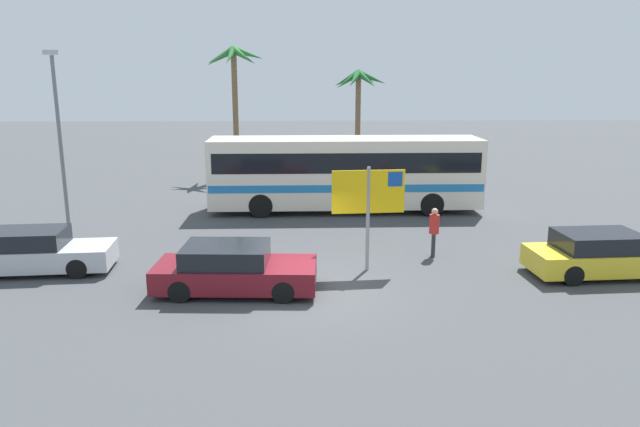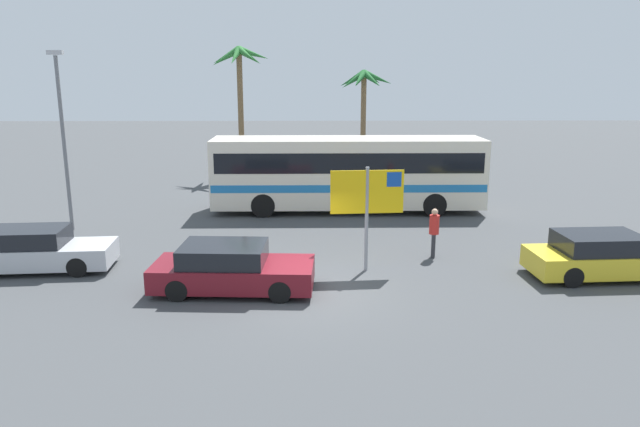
% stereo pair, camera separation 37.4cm
% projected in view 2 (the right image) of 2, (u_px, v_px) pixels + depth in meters
% --- Properties ---
extents(ground, '(120.00, 120.00, 0.00)m').
position_uv_depth(ground, '(301.00, 292.00, 16.37)').
color(ground, '#424447').
extents(bus_front_coach, '(11.59, 2.57, 3.17)m').
position_uv_depth(bus_front_coach, '(348.00, 170.00, 25.64)').
color(bus_front_coach, silver).
rests_on(bus_front_coach, ground).
extents(ferry_sign, '(2.20, 0.22, 3.20)m').
position_uv_depth(ferry_sign, '(369.00, 196.00, 17.66)').
color(ferry_sign, gray).
rests_on(ferry_sign, ground).
extents(car_silver, '(4.65, 1.96, 1.32)m').
position_uv_depth(car_silver, '(34.00, 250.00, 18.05)').
color(car_silver, '#B7BABF').
rests_on(car_silver, ground).
extents(car_yellow, '(4.58, 1.99, 1.32)m').
position_uv_depth(car_yellow, '(604.00, 256.00, 17.46)').
color(car_yellow, yellow).
rests_on(car_yellow, ground).
extents(car_maroon, '(4.50, 2.09, 1.32)m').
position_uv_depth(car_maroon, '(231.00, 269.00, 16.36)').
color(car_maroon, maroon).
rests_on(car_maroon, ground).
extents(pedestrian_by_bus, '(0.32, 0.32, 1.63)m').
position_uv_depth(pedestrian_by_bus, '(434.00, 229.00, 19.27)').
color(pedestrian_by_bus, '#2D2D33').
rests_on(pedestrian_by_bus, ground).
extents(lamp_post_right_side, '(0.56, 0.20, 6.69)m').
position_uv_depth(lamp_post_right_side, '(63.00, 135.00, 21.98)').
color(lamp_post_right_side, slate).
rests_on(lamp_post_right_side, ground).
extents(palm_tree_seaside, '(3.34, 3.41, 6.09)m').
position_uv_depth(palm_tree_seaside, '(364.00, 88.00, 35.42)').
color(palm_tree_seaside, brown).
rests_on(palm_tree_seaside, ground).
extents(palm_tree_inland, '(3.38, 3.26, 7.37)m').
position_uv_depth(palm_tree_inland, '(240.00, 70.00, 33.33)').
color(palm_tree_inland, brown).
rests_on(palm_tree_inland, ground).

